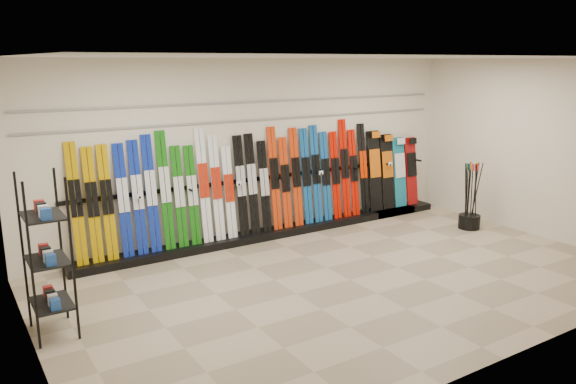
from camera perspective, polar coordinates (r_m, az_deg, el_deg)
floor at (r=7.90m, az=6.33°, el=-8.86°), size 8.00×8.00×0.00m
back_wall at (r=9.51m, az=-2.90°, el=4.38°), size 8.00×0.00×8.00m
left_wall at (r=5.90m, az=-25.27°, el=-2.39°), size 0.00×5.00×5.00m
right_wall at (r=10.43m, az=24.02°, el=4.03°), size 0.00×5.00×5.00m
ceiling at (r=7.33m, az=6.94°, el=13.45°), size 8.00×8.00×0.00m
ski_rack_base at (r=9.76m, az=-1.01°, el=-4.06°), size 8.00×0.40×0.12m
skis at (r=9.26m, az=-4.89°, el=0.68°), size 5.38×0.28×1.81m
snowboards at (r=11.21m, az=10.55°, el=2.06°), size 1.24×0.24×1.54m
accessory_rack at (r=6.63m, az=-23.28°, el=-5.99°), size 0.40×0.60×1.80m
pole_bin at (r=10.65m, az=17.92°, el=-2.88°), size 0.38×0.38×0.25m
ski_poles at (r=10.51m, az=18.07°, el=-0.36°), size 0.33×0.29×1.18m
slatwall_rail_0 at (r=9.43m, az=-2.88°, el=7.36°), size 7.60×0.02×0.03m
slatwall_rail_1 at (r=9.40m, az=-2.90°, el=9.18°), size 7.60×0.02×0.03m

